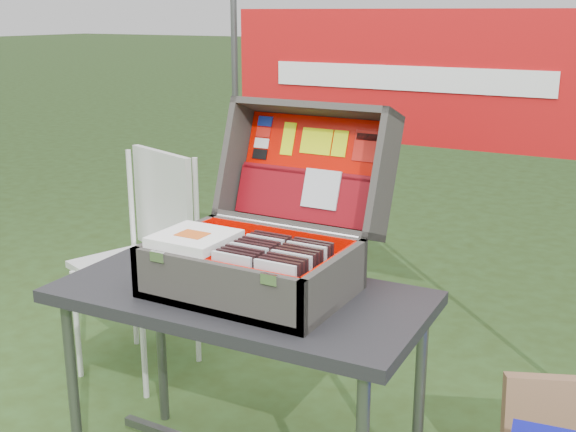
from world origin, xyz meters
The scene contains 78 objects.
table centered at (-0.11, -0.02, 0.36)m, with size 1.16×0.58×0.73m, color #272729, non-canonical shape.
table_top centered at (-0.11, -0.02, 0.71)m, with size 1.16×0.58×0.04m, color #272729.
table_leg_fl centered at (-0.63, -0.25, 0.34)m, with size 0.04×0.04×0.69m, color #59595B.
table_leg_bl centered at (-0.63, 0.21, 0.34)m, with size 0.04×0.04×0.69m, color #59595B.
table_leg_br centered at (0.41, 0.21, 0.34)m, with size 0.04×0.04×0.69m, color #59595B.
suitcase centered at (-0.08, 0.05, 0.99)m, with size 0.59×0.58×0.53m, color #494642, non-canonical shape.
suitcase_base_bottom centered at (-0.08, -0.01, 0.74)m, with size 0.59×0.42×0.02m, color #494642.
suitcase_base_wall_front centered at (-0.08, -0.21, 0.80)m, with size 0.59×0.02×0.16m, color #494642.
suitcase_base_wall_back centered at (-0.08, 0.19, 0.80)m, with size 0.59×0.02×0.16m, color #494642.
suitcase_base_wall_left centered at (-0.36, -0.01, 0.80)m, with size 0.02×0.42×0.16m, color #494642.
suitcase_base_wall_right centered at (0.21, -0.01, 0.80)m, with size 0.02×0.42×0.16m, color #494642.
suitcase_liner_floor centered at (-0.08, -0.01, 0.75)m, with size 0.54×0.37×0.01m, color red.
suitcase_latch_left centered at (-0.26, -0.22, 0.87)m, with size 0.05×0.01×0.03m, color silver.
suitcase_latch_right centered at (0.11, -0.22, 0.87)m, with size 0.05×0.01×0.03m, color silver.
suitcase_hinge centered at (-0.08, 0.20, 0.88)m, with size 0.02×0.02×0.53m, color silver.
suitcase_lid_back centered at (-0.08, 0.41, 1.03)m, with size 0.59×0.42×0.02m, color #494642.
suitcase_lid_rim_far centered at (-0.08, 0.41, 1.24)m, with size 0.59×0.02×0.16m, color #494642.
suitcase_lid_rim_near centered at (-0.08, 0.28, 0.87)m, with size 0.59×0.02×0.16m, color #494642.
suitcase_lid_rim_left centered at (-0.36, 0.35, 1.06)m, with size 0.02×0.42×0.16m, color #494642.
suitcase_lid_rim_right centered at (0.21, 0.35, 1.06)m, with size 0.02×0.42×0.16m, color #494642.
suitcase_lid_liner centered at (-0.08, 0.40, 1.04)m, with size 0.54×0.37×0.01m, color red.
suitcase_liner_wall_front centered at (-0.08, -0.19, 0.82)m, with size 0.54×0.01×0.13m, color red.
suitcase_liner_wall_back centered at (-0.08, 0.18, 0.82)m, with size 0.54×0.01×0.13m, color red.
suitcase_liner_wall_left centered at (-0.34, -0.01, 0.82)m, with size 0.01×0.37×0.13m, color red.
suitcase_liner_wall_right centered at (0.19, -0.01, 0.82)m, with size 0.01×0.37×0.13m, color red.
suitcase_lid_pocket centered at (-0.08, 0.35, 0.95)m, with size 0.52×0.17×0.03m, color maroon.
suitcase_pocket_edge centered at (-0.08, 0.37, 1.03)m, with size 0.51×0.02×0.02m, color maroon.
suitcase_pocket_cd centered at (-0.01, 0.34, 0.99)m, with size 0.13×0.13×0.01m, color silver.
lid_sticker_cc_a centered at (-0.29, 0.44, 1.18)m, with size 0.06×0.04×0.00m, color #1933B2.
lid_sticker_cc_b centered at (-0.29, 0.43, 1.15)m, with size 0.06×0.04×0.00m, color red.
lid_sticker_cc_c centered at (-0.29, 0.42, 1.11)m, with size 0.06×0.04×0.00m, color white.
lid_sticker_cc_d centered at (-0.29, 0.40, 1.07)m, with size 0.06×0.04×0.00m, color black.
lid_card_neon_tall centered at (-0.19, 0.42, 1.13)m, with size 0.05×0.12×0.00m, color #DDF70C.
lid_card_neon_main centered at (-0.08, 0.42, 1.13)m, with size 0.12×0.09×0.00m, color #DDF70C.
lid_card_neon_small centered at (0.01, 0.42, 1.13)m, with size 0.05×0.09×0.00m, color #DDF70C.
lid_sticker_band centered at (0.12, 0.42, 1.13)m, with size 0.11×0.11×0.00m, color red.
lid_sticker_band_bar centered at (0.12, 0.43, 1.16)m, with size 0.09×0.02×0.00m, color black.
cd_left_0 centered at (-0.04, -0.17, 0.83)m, with size 0.13×0.01×0.15m, color silver.
cd_left_1 centered at (-0.04, -0.15, 0.83)m, with size 0.13×0.01×0.15m, color black.
cd_left_2 centered at (-0.04, -0.12, 0.83)m, with size 0.13×0.01×0.15m, color black.
cd_left_3 centered at (-0.04, -0.10, 0.83)m, with size 0.13×0.01×0.15m, color black.
cd_left_4 centered at (-0.04, -0.08, 0.83)m, with size 0.13×0.01×0.15m, color silver.
cd_left_5 centered at (-0.04, -0.05, 0.83)m, with size 0.13×0.01×0.15m, color black.
cd_left_6 centered at (-0.04, -0.03, 0.83)m, with size 0.13×0.01×0.15m, color black.
cd_left_7 centered at (-0.04, -0.01, 0.83)m, with size 0.13×0.01×0.15m, color black.
cd_left_8 centered at (-0.04, 0.02, 0.83)m, with size 0.13×0.01×0.15m, color silver.
cd_left_9 centered at (-0.04, 0.04, 0.83)m, with size 0.13×0.01×0.15m, color black.
cd_left_10 centered at (-0.04, 0.06, 0.83)m, with size 0.13×0.01×0.15m, color black.
cd_right_0 centered at (0.10, -0.17, 0.83)m, with size 0.13×0.01×0.15m, color silver.
cd_right_1 centered at (0.10, -0.15, 0.83)m, with size 0.13×0.01×0.15m, color black.
cd_right_2 centered at (0.10, -0.12, 0.83)m, with size 0.13×0.01×0.15m, color black.
cd_right_3 centered at (0.10, -0.10, 0.83)m, with size 0.13×0.01×0.15m, color black.
cd_right_4 centered at (0.10, -0.08, 0.83)m, with size 0.13×0.01×0.15m, color silver.
cd_right_5 centered at (0.10, -0.05, 0.83)m, with size 0.13×0.01×0.15m, color black.
cd_right_6 centered at (0.10, -0.03, 0.83)m, with size 0.13×0.01×0.15m, color black.
cd_right_7 centered at (0.10, -0.01, 0.83)m, with size 0.13×0.01×0.15m, color black.
cd_right_8 centered at (0.10, 0.02, 0.83)m, with size 0.13×0.01×0.15m, color silver.
cd_right_9 centered at (0.10, 0.04, 0.83)m, with size 0.13×0.01×0.15m, color black.
cd_right_10 centered at (0.10, 0.06, 0.83)m, with size 0.13×0.01×0.15m, color black.
songbook_0 centered at (-0.23, -0.09, 0.89)m, with size 0.22×0.22×0.01m, color white.
songbook_1 centered at (-0.23, -0.09, 0.89)m, with size 0.22×0.22×0.01m, color white.
songbook_2 centered at (-0.23, -0.09, 0.90)m, with size 0.22×0.22×0.01m, color white.
songbook_3 centered at (-0.23, -0.09, 0.90)m, with size 0.22×0.22×0.01m, color white.
songbook_4 centered at (-0.23, -0.09, 0.91)m, with size 0.22×0.22×0.01m, color white.
songbook_5 centered at (-0.23, -0.09, 0.91)m, with size 0.22×0.22×0.01m, color white.
songbook_graphic centered at (-0.23, -0.10, 0.91)m, with size 0.09×0.07×0.00m, color #D85919.
chair centered at (-0.99, 0.49, 0.48)m, with size 0.44×0.48×0.97m, color silver, non-canonical shape.
chair_seat centered at (-0.99, 0.49, 0.49)m, with size 0.44×0.44×0.03m, color silver.
chair_backrest centered at (-0.99, 0.70, 0.74)m, with size 0.44×0.03×0.46m, color silver.
chair_leg_fl centered at (-1.18, 0.31, 0.25)m, with size 0.02×0.02×0.49m, color silver.
chair_leg_fr centered at (-0.80, 0.31, 0.25)m, with size 0.02×0.02×0.49m, color silver.
chair_leg_bl centered at (-1.18, 0.68, 0.25)m, with size 0.02×0.02×0.49m, color silver.
chair_leg_br centered at (-0.80, 0.68, 0.25)m, with size 0.02×0.02×0.49m, color silver.
chair_upright_left centered at (-1.18, 0.70, 0.73)m, with size 0.02×0.02×0.46m, color silver.
chair_upright_right centered at (-0.80, 0.70, 0.73)m, with size 0.02×0.02×0.46m, color silver.
banner_post_left centered at (-0.85, 1.10, 0.85)m, with size 0.03×0.03×1.70m, color #59595B.
banner centered at (0.00, 1.09, 1.30)m, with size 1.60×0.01×0.55m, color #B20F10.
banner_text centered at (0.00, 1.08, 1.30)m, with size 1.20×0.00×0.10m, color white.
Camera 1 is at (1.04, -1.77, 1.56)m, focal length 45.00 mm.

